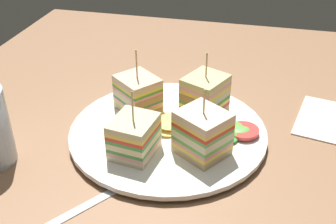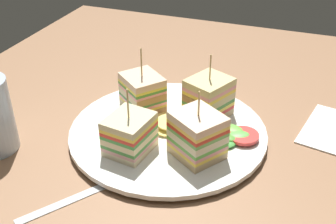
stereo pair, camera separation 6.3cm
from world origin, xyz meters
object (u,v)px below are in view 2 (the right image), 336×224
plate (168,132)px  chip_pile (165,123)px  sandwich_wedge_1 (208,98)px  spoon (103,185)px  sandwich_wedge_0 (197,135)px  sandwich_wedge_3 (130,134)px  sandwich_wedge_2 (143,92)px

plate → chip_pile: 1.47cm
sandwich_wedge_1 → spoon: (19.53, -8.36, -4.06)cm
plate → sandwich_wedge_0: size_ratio=2.99×
sandwich_wedge_0 → spoon: (9.14, -9.75, -4.10)cm
sandwich_wedge_1 → sandwich_wedge_3: bearing=-6.4°
sandwich_wedge_2 → sandwich_wedge_3: sandwich_wedge_2 is taller
sandwich_wedge_1 → sandwich_wedge_3: sandwich_wedge_1 is taller
chip_pile → spoon: bearing=-13.5°
sandwich_wedge_3 → spoon: bearing=-178.0°
sandwich_wedge_0 → sandwich_wedge_3: 9.24cm
sandwich_wedge_1 → sandwich_wedge_0: bearing=32.2°
sandwich_wedge_2 → spoon: size_ratio=0.76×
sandwich_wedge_3 → spoon: sandwich_wedge_3 is taller
plate → chip_pile: size_ratio=4.10×
sandwich_wedge_0 → sandwich_wedge_3: bearing=47.8°
spoon → sandwich_wedge_1: bearing=12.3°
sandwich_wedge_3 → chip_pile: size_ratio=1.34×
chip_pile → sandwich_wedge_2: bearing=-127.2°
sandwich_wedge_1 → chip_pile: (5.60, -5.02, -2.33)cm
sandwich_wedge_2 → sandwich_wedge_3: bearing=-36.9°
plate → chip_pile: bearing=-117.8°
sandwich_wedge_3 → plate: bearing=-16.3°
sandwich_wedge_3 → spoon: 7.85cm
sandwich_wedge_0 → sandwich_wedge_1: (-10.40, -1.38, -0.04)cm
sandwich_wedge_0 → spoon: bearing=77.1°
plate → sandwich_wedge_3: bearing=-24.8°
chip_pile → spoon: 14.43cm
sandwich_wedge_2 → sandwich_wedge_3: (11.11, 2.85, -0.18)cm
sandwich_wedge_1 → spoon: bearing=1.5°
sandwich_wedge_1 → sandwich_wedge_2: bearing=-57.2°
sandwich_wedge_2 → chip_pile: sandwich_wedge_2 is taller
sandwich_wedge_3 → spoon: size_ratio=0.71×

